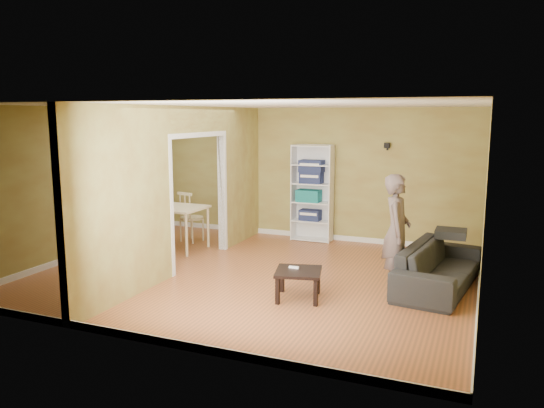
# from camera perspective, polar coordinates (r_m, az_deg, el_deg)

# --- Properties ---
(room_shell) EXTENTS (6.50, 6.50, 6.50)m
(room_shell) POSITION_cam_1_polar(r_m,az_deg,el_deg) (8.05, -1.86, 1.27)
(room_shell) COLOR #A8592F
(room_shell) RESTS_ON ground
(partition) EXTENTS (0.22, 5.50, 2.60)m
(partition) POSITION_cam_1_polar(r_m,az_deg,el_deg) (8.60, -9.19, 1.69)
(partition) COLOR #A2A252
(partition) RESTS_ON ground
(wall_speaker) EXTENTS (0.10, 0.10, 0.10)m
(wall_speaker) POSITION_cam_1_polar(r_m,az_deg,el_deg) (10.13, 12.27, 6.17)
(wall_speaker) COLOR black
(wall_speaker) RESTS_ON room_shell
(sofa) EXTENTS (2.26, 1.23, 0.82)m
(sofa) POSITION_cam_1_polar(r_m,az_deg,el_deg) (7.99, 17.59, -5.76)
(sofa) COLOR #282828
(sofa) RESTS_ON ground
(person) EXTENTS (0.76, 0.62, 1.92)m
(person) POSITION_cam_1_polar(r_m,az_deg,el_deg) (7.75, 13.29, -1.84)
(person) COLOR slate
(person) RESTS_ON ground
(bookshelf) EXTENTS (0.80, 0.35, 1.89)m
(bookshelf) POSITION_cam_1_polar(r_m,az_deg,el_deg) (10.48, 4.44, 1.22)
(bookshelf) COLOR white
(bookshelf) RESTS_ON ground
(paper_box_navy_a) EXTENTS (0.41, 0.26, 0.21)m
(paper_box_navy_a) POSITION_cam_1_polar(r_m,az_deg,el_deg) (10.52, 4.13, -1.19)
(paper_box_navy_a) COLOR navy
(paper_box_navy_a) RESTS_ON bookshelf
(paper_box_teal) EXTENTS (0.46, 0.30, 0.24)m
(paper_box_teal) POSITION_cam_1_polar(r_m,az_deg,el_deg) (10.46, 3.97, 0.89)
(paper_box_teal) COLOR #155A4F
(paper_box_teal) RESTS_ON bookshelf
(paper_box_navy_b) EXTENTS (0.43, 0.28, 0.22)m
(paper_box_navy_b) POSITION_cam_1_polar(r_m,az_deg,el_deg) (10.40, 4.26, 2.85)
(paper_box_navy_b) COLOR #221E51
(paper_box_navy_b) RESTS_ON bookshelf
(paper_box_navy_c) EXTENTS (0.46, 0.30, 0.23)m
(paper_box_navy_c) POSITION_cam_1_polar(r_m,az_deg,el_deg) (10.37, 4.29, 4.18)
(paper_box_navy_c) COLOR navy
(paper_box_navy_c) RESTS_ON bookshelf
(coffee_table) EXTENTS (0.60, 0.60, 0.40)m
(coffee_table) POSITION_cam_1_polar(r_m,az_deg,el_deg) (7.19, 2.86, -7.59)
(coffee_table) COLOR black
(coffee_table) RESTS_ON ground
(game_controller) EXTENTS (0.14, 0.04, 0.03)m
(game_controller) POSITION_cam_1_polar(r_m,az_deg,el_deg) (7.26, 2.37, -6.82)
(game_controller) COLOR white
(game_controller) RESTS_ON coffee_table
(dining_table) EXTENTS (1.28, 0.85, 0.80)m
(dining_table) POSITION_cam_1_polar(r_m,az_deg,el_deg) (9.95, -10.94, -0.68)
(dining_table) COLOR beige
(dining_table) RESTS_ON ground
(chair_left) EXTENTS (0.57, 0.57, 1.05)m
(chair_left) POSITION_cam_1_polar(r_m,az_deg,el_deg) (10.43, -14.67, -1.46)
(chair_left) COLOR tan
(chair_left) RESTS_ON ground
(chair_near) EXTENTS (0.54, 0.54, 0.97)m
(chair_near) POSITION_cam_1_polar(r_m,az_deg,el_deg) (9.39, -12.47, -2.82)
(chair_near) COLOR tan
(chair_near) RESTS_ON ground
(chair_far) EXTENTS (0.54, 0.54, 1.00)m
(chair_far) POSITION_cam_1_polar(r_m,az_deg,el_deg) (10.51, -8.65, -1.32)
(chair_far) COLOR tan
(chair_far) RESTS_ON ground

